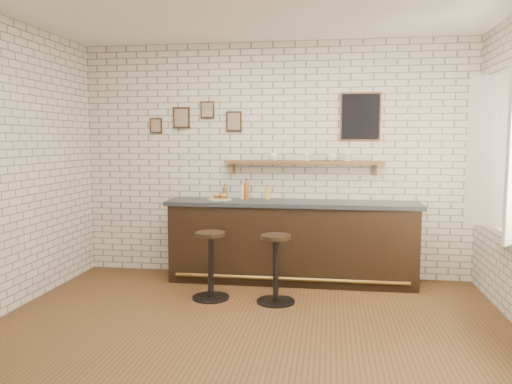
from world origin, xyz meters
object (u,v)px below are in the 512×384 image
at_px(bitters_bottle_brown, 225,192).
at_px(bitters_bottle_white, 242,192).
at_px(bar_stool_left, 211,263).
at_px(shelf_cup_b, 307,157).
at_px(shelf_cup_a, 274,157).
at_px(sandwich_plate, 220,199).
at_px(bitters_bottle_amber, 246,191).
at_px(shelf_cup_d, 347,157).
at_px(bar_stool_right, 276,266).
at_px(bar_counter, 292,241).
at_px(ciabatta_sandwich, 220,196).
at_px(condiment_bottle_yellow, 267,193).
at_px(shelf_cup_c, 332,157).

distance_m(bitters_bottle_brown, bitters_bottle_white, 0.23).
bearing_deg(bar_stool_left, bitters_bottle_brown, 92.53).
bearing_deg(shelf_cup_b, shelf_cup_a, 138.94).
height_order(sandwich_plate, shelf_cup_a, shelf_cup_a).
bearing_deg(bitters_bottle_brown, shelf_cup_a, 1.98).
bearing_deg(bitters_bottle_amber, shelf_cup_d, 0.99).
bearing_deg(bar_stool_right, bitters_bottle_brown, 127.26).
bearing_deg(bar_stool_left, shelf_cup_d, 33.79).
distance_m(bar_counter, bitters_bottle_amber, 0.87).
xyz_separation_m(ciabatta_sandwich, shelf_cup_b, (1.07, 0.17, 0.49)).
height_order(bar_counter, shelf_cup_d, shelf_cup_d).
relative_size(bar_stool_right, shelf_cup_a, 6.13).
relative_size(bitters_bottle_amber, condiment_bottle_yellow, 1.47).
height_order(bitters_bottle_brown, shelf_cup_b, shelf_cup_b).
xyz_separation_m(sandwich_plate, bitters_bottle_white, (0.26, 0.15, 0.08)).
xyz_separation_m(bitters_bottle_amber, bar_stool_left, (-0.24, -0.99, -0.71)).
relative_size(shelf_cup_a, shelf_cup_c, 0.95).
relative_size(sandwich_plate, shelf_cup_b, 2.84).
height_order(ciabatta_sandwich, bitters_bottle_brown, bitters_bottle_brown).
distance_m(sandwich_plate, condiment_bottle_yellow, 0.61).
bearing_deg(ciabatta_sandwich, shelf_cup_a, 14.42).
xyz_separation_m(bitters_bottle_amber, bar_stool_right, (0.49, -1.02, -0.72)).
bearing_deg(bar_counter, shelf_cup_d, 16.72).
distance_m(shelf_cup_a, shelf_cup_d, 0.92).
distance_m(ciabatta_sandwich, shelf_cup_a, 0.84).
height_order(condiment_bottle_yellow, bar_stool_right, condiment_bottle_yellow).
bearing_deg(shelf_cup_d, bar_counter, -160.17).
relative_size(bar_counter, bar_stool_left, 4.13).
xyz_separation_m(bar_stool_left, shelf_cup_b, (1.00, 1.01, 1.14)).
relative_size(bar_stool_left, bar_stool_right, 1.00).
bearing_deg(shelf_cup_d, shelf_cup_a, -176.89).
xyz_separation_m(sandwich_plate, shelf_cup_d, (1.58, 0.17, 0.54)).
xyz_separation_m(bitters_bottle_amber, shelf_cup_d, (1.27, 0.02, 0.44)).
bearing_deg(condiment_bottle_yellow, shelf_cup_b, 2.52).
bearing_deg(bar_stool_right, shelf_cup_c, 60.60).
distance_m(bitters_bottle_white, shelf_cup_d, 1.40).
xyz_separation_m(sandwich_plate, bar_stool_left, (0.08, -0.84, -0.61)).
distance_m(bitters_bottle_brown, bar_stool_right, 1.45).
distance_m(condiment_bottle_yellow, shelf_cup_d, 1.10).
distance_m(bitters_bottle_white, bar_stool_right, 1.35).
bearing_deg(bitters_bottle_brown, shelf_cup_c, 0.92).
relative_size(bar_counter, bitters_bottle_amber, 11.89).
bearing_deg(bar_counter, bitters_bottle_amber, 163.39).
relative_size(bitters_bottle_white, bitters_bottle_amber, 0.82).
distance_m(bitters_bottle_brown, bar_stool_left, 1.20).
xyz_separation_m(bar_counter, bar_stool_right, (-0.11, -0.84, -0.11)).
height_order(condiment_bottle_yellow, shelf_cup_d, shelf_cup_d).
bearing_deg(shelf_cup_c, bar_stool_left, 130.97).
distance_m(bitters_bottle_amber, shelf_cup_a, 0.56).
xyz_separation_m(bar_counter, bar_stool_left, (-0.84, -0.81, -0.10)).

